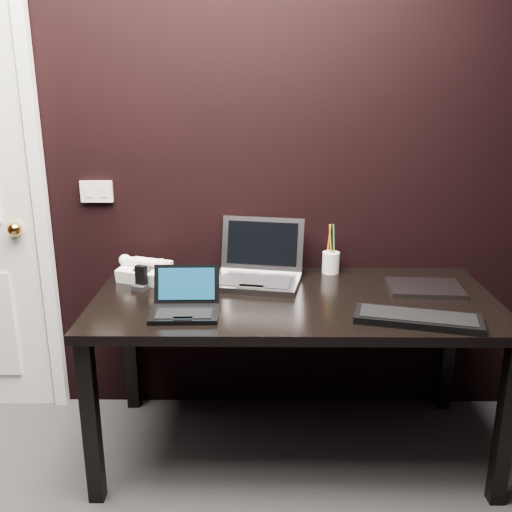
{
  "coord_description": "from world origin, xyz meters",
  "views": [
    {
      "loc": [
        0.15,
        -0.87,
        1.61
      ],
      "look_at": [
        0.14,
        1.35,
        0.94
      ],
      "focal_mm": 40.0,
      "sensor_mm": 36.0,
      "label": 1
    }
  ],
  "objects_px": {
    "closed_laptop": "(425,288)",
    "desk_phone": "(145,270)",
    "desk": "(294,314)",
    "silver_laptop": "(257,271)",
    "ext_keyboard": "(418,318)",
    "mobile_phone": "(141,281)",
    "pen_cup": "(331,262)",
    "netbook": "(185,305)"
  },
  "relations": [
    {
      "from": "pen_cup",
      "to": "closed_laptop",
      "type": "bearing_deg",
      "value": -32.09
    },
    {
      "from": "closed_laptop",
      "to": "pen_cup",
      "type": "xyz_separation_m",
      "value": [
        -0.39,
        0.24,
        0.04
      ]
    },
    {
      "from": "netbook",
      "to": "mobile_phone",
      "type": "height_order",
      "value": "netbook"
    },
    {
      "from": "silver_laptop",
      "to": "desk_phone",
      "type": "xyz_separation_m",
      "value": [
        -0.52,
        0.02,
        -0.01
      ]
    },
    {
      "from": "desk_phone",
      "to": "pen_cup",
      "type": "xyz_separation_m",
      "value": [
        0.87,
        0.11,
        0.01
      ]
    },
    {
      "from": "netbook",
      "to": "mobile_phone",
      "type": "distance_m",
      "value": 0.35
    },
    {
      "from": "desk_phone",
      "to": "pen_cup",
      "type": "distance_m",
      "value": 0.88
    },
    {
      "from": "netbook",
      "to": "ext_keyboard",
      "type": "xyz_separation_m",
      "value": [
        0.89,
        -0.08,
        -0.02
      ]
    },
    {
      "from": "ext_keyboard",
      "to": "pen_cup",
      "type": "xyz_separation_m",
      "value": [
        -0.26,
        0.59,
        0.04
      ]
    },
    {
      "from": "closed_laptop",
      "to": "mobile_phone",
      "type": "xyz_separation_m",
      "value": [
        -1.25,
        0.0,
        0.03
      ]
    },
    {
      "from": "silver_laptop",
      "to": "closed_laptop",
      "type": "height_order",
      "value": "silver_laptop"
    },
    {
      "from": "desk",
      "to": "pen_cup",
      "type": "xyz_separation_m",
      "value": [
        0.19,
        0.33,
        0.13
      ]
    },
    {
      "from": "silver_laptop",
      "to": "mobile_phone",
      "type": "height_order",
      "value": "silver_laptop"
    },
    {
      "from": "desk_phone",
      "to": "mobile_phone",
      "type": "relative_size",
      "value": 2.42
    },
    {
      "from": "netbook",
      "to": "desk",
      "type": "bearing_deg",
      "value": 22.21
    },
    {
      "from": "desk",
      "to": "silver_laptop",
      "type": "xyz_separation_m",
      "value": [
        -0.16,
        0.2,
        0.13
      ]
    },
    {
      "from": "desk",
      "to": "closed_laptop",
      "type": "distance_m",
      "value": 0.59
    },
    {
      "from": "desk",
      "to": "pen_cup",
      "type": "bearing_deg",
      "value": 59.73
    },
    {
      "from": "desk_phone",
      "to": "ext_keyboard",
      "type": "bearing_deg",
      "value": -23.12
    },
    {
      "from": "netbook",
      "to": "silver_laptop",
      "type": "height_order",
      "value": "silver_laptop"
    },
    {
      "from": "ext_keyboard",
      "to": "desk",
      "type": "bearing_deg",
      "value": 149.82
    },
    {
      "from": "closed_laptop",
      "to": "desk_phone",
      "type": "xyz_separation_m",
      "value": [
        -1.26,
        0.14,
        0.03
      ]
    },
    {
      "from": "desk",
      "to": "closed_laptop",
      "type": "relative_size",
      "value": 5.21
    },
    {
      "from": "ext_keyboard",
      "to": "netbook",
      "type": "bearing_deg",
      "value": 174.71
    },
    {
      "from": "desk",
      "to": "desk_phone",
      "type": "xyz_separation_m",
      "value": [
        -0.68,
        0.22,
        0.12
      ]
    },
    {
      "from": "desk_phone",
      "to": "mobile_phone",
      "type": "xyz_separation_m",
      "value": [
        0.01,
        -0.13,
        -0.01
      ]
    },
    {
      "from": "netbook",
      "to": "desk_phone",
      "type": "height_order",
      "value": "netbook"
    },
    {
      "from": "desk",
      "to": "ext_keyboard",
      "type": "height_order",
      "value": "ext_keyboard"
    },
    {
      "from": "netbook",
      "to": "silver_laptop",
      "type": "bearing_deg",
      "value": 53.15
    },
    {
      "from": "desk",
      "to": "netbook",
      "type": "relative_size",
      "value": 6.33
    },
    {
      "from": "mobile_phone",
      "to": "ext_keyboard",
      "type": "bearing_deg",
      "value": -17.37
    },
    {
      "from": "closed_laptop",
      "to": "desk_phone",
      "type": "bearing_deg",
      "value": 173.83
    },
    {
      "from": "desk",
      "to": "ext_keyboard",
      "type": "xyz_separation_m",
      "value": [
        0.45,
        -0.26,
        0.09
      ]
    },
    {
      "from": "netbook",
      "to": "pen_cup",
      "type": "xyz_separation_m",
      "value": [
        0.63,
        0.51,
        0.02
      ]
    },
    {
      "from": "desk",
      "to": "mobile_phone",
      "type": "relative_size",
      "value": 15.99
    },
    {
      "from": "desk",
      "to": "pen_cup",
      "type": "relative_size",
      "value": 7.13
    },
    {
      "from": "desk",
      "to": "netbook",
      "type": "distance_m",
      "value": 0.49
    },
    {
      "from": "ext_keyboard",
      "to": "mobile_phone",
      "type": "distance_m",
      "value": 1.18
    },
    {
      "from": "desk",
      "to": "mobile_phone",
      "type": "bearing_deg",
      "value": 172.51
    },
    {
      "from": "silver_laptop",
      "to": "mobile_phone",
      "type": "bearing_deg",
      "value": -168.0
    },
    {
      "from": "netbook",
      "to": "pen_cup",
      "type": "height_order",
      "value": "pen_cup"
    },
    {
      "from": "silver_laptop",
      "to": "pen_cup",
      "type": "xyz_separation_m",
      "value": [
        0.35,
        0.13,
        0.0
      ]
    }
  ]
}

